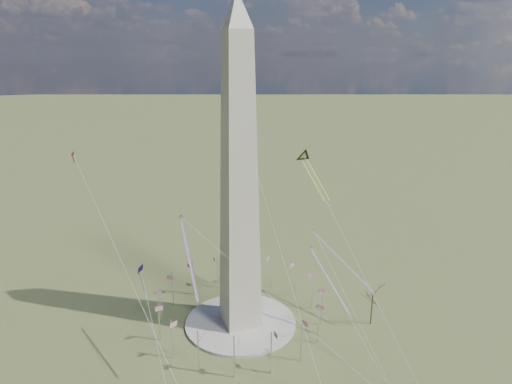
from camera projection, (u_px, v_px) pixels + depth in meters
name	position (u px, v px, depth m)	size (l,w,h in m)	color
ground	(241.00, 323.00, 148.96)	(2000.00, 2000.00, 0.00)	#535E2F
plaza	(241.00, 322.00, 148.85)	(36.00, 36.00, 0.80)	#B9B6A9
washington_monument	(239.00, 182.00, 135.09)	(15.56, 15.56, 100.00)	#B7B299
flagpole_ring	(240.00, 304.00, 146.86)	(54.40, 54.40, 13.00)	silver
tree_near	(373.00, 293.00, 145.53)	(9.05, 9.05, 15.84)	#4E3D2F
kite_delta_black	(305.00, 159.00, 157.47)	(6.58, 17.62, 14.60)	black
kite_diamond_purple	(141.00, 272.00, 133.55)	(2.04, 3.16, 9.69)	navy
kite_streamer_left	(334.00, 252.00, 140.83)	(12.10, 20.30, 15.45)	#E54B24
kite_streamer_mid	(186.00, 244.00, 121.24)	(2.48, 22.57, 15.49)	#E54B24
kite_streamer_right	(323.00, 269.00, 155.22)	(4.48, 23.27, 16.01)	#E54B24
kite_small_red	(73.00, 155.00, 143.43)	(1.17, 1.55, 3.96)	red
kite_small_white	(225.00, 70.00, 176.92)	(1.45, 2.18, 4.65)	white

